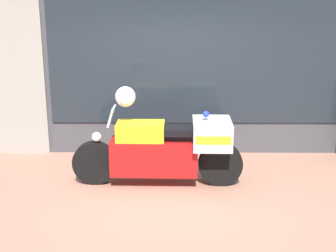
{
  "coord_description": "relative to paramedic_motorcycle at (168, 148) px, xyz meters",
  "views": [
    {
      "loc": [
        -0.04,
        -5.93,
        2.69
      ],
      "look_at": [
        -0.09,
        0.91,
        0.74
      ],
      "focal_mm": 50.0,
      "sensor_mm": 36.0,
      "label": 1
    }
  ],
  "objects": [
    {
      "name": "window_display",
      "position": [
        0.46,
        1.62,
        -0.11
      ],
      "size": [
        4.78,
        0.3,
        1.86
      ],
      "color": "slate",
      "rests_on": "ground"
    },
    {
      "name": "white_helmet",
      "position": [
        -0.6,
        0.01,
        0.74
      ],
      "size": [
        0.29,
        0.29,
        0.29
      ],
      "primitive_type": "sphere",
      "color": "white",
      "rests_on": "paramedic_motorcycle"
    },
    {
      "name": "paramedic_motorcycle",
      "position": [
        0.0,
        0.0,
        0.0
      ],
      "size": [
        2.46,
        0.68,
        1.16
      ],
      "rotation": [
        0.0,
        0.0,
        3.12
      ],
      "color": "black",
      "rests_on": "ground"
    },
    {
      "name": "shop_building",
      "position": [
        -0.33,
        1.59,
        1.25
      ],
      "size": [
        6.13,
        0.55,
        3.6
      ],
      "color": "#424247",
      "rests_on": "ground"
    },
    {
      "name": "ground_plane",
      "position": [
        0.08,
        -0.4,
        -0.56
      ],
      "size": [
        60.0,
        60.0,
        0.0
      ],
      "primitive_type": "plane",
      "color": "#9E6B56"
    }
  ]
}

